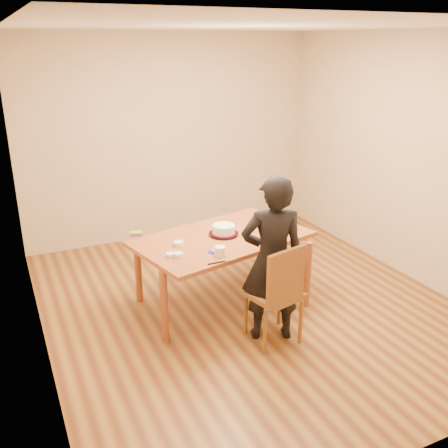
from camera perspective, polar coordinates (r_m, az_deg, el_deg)
name	(u,v)px	position (r m, az deg, el deg)	size (l,w,h in m)	color
room_shell	(234,170)	(5.07, 1.15, 6.18)	(4.00, 4.50, 2.70)	#5E3117
dining_table	(222,238)	(4.96, -0.25, -1.66)	(1.69, 1.00, 0.04)	brown
dining_chair	(274,294)	(4.52, 5.69, -7.97)	(0.43, 0.43, 0.04)	brown
cake_plate	(224,234)	(4.99, -0.04, -1.14)	(0.30, 0.30, 0.02)	#B10B39
cake	(224,229)	(4.97, -0.04, -0.63)	(0.23, 0.23, 0.07)	white
frosting_dome	(224,225)	(4.95, -0.04, -0.10)	(0.22, 0.22, 0.03)	white
frosting_tub	(220,251)	(4.50, -0.46, -3.13)	(0.10, 0.10, 0.09)	white
frosting_lid	(214,251)	(4.60, -1.21, -3.16)	(0.11, 0.11, 0.01)	#1C1FB7
frosting_dollop	(214,250)	(4.59, -1.21, -3.01)	(0.04, 0.04, 0.02)	white
ramekin_green	(178,255)	(4.50, -5.25, -3.54)	(0.09, 0.09, 0.04)	white
ramekin_yellow	(179,244)	(4.74, -5.21, -2.26)	(0.09, 0.09, 0.04)	white
ramekin_multi	(170,255)	(4.52, -6.15, -3.54)	(0.08, 0.08, 0.04)	white
candy_box_pink	(136,235)	(5.05, -9.99, -1.20)	(0.12, 0.06, 0.02)	#C22DA0
candy_box_green	(136,233)	(5.05, -10.07, -0.99)	(0.13, 0.06, 0.02)	#1D9D1D
spatula	(217,263)	(4.37, -0.84, -4.44)	(0.17, 0.02, 0.01)	black
person	(272,260)	(4.42, 5.53, -4.07)	(0.56, 0.37, 1.54)	black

